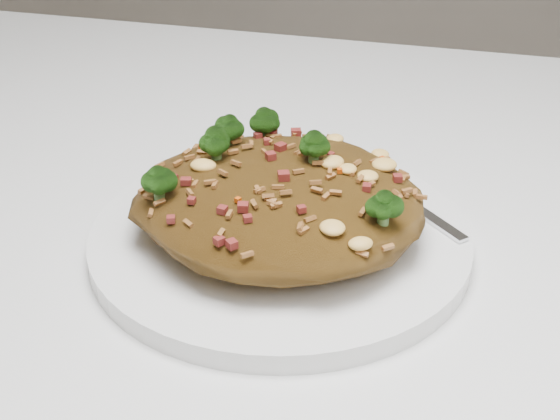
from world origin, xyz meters
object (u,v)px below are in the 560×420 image
object	(u,v)px
dining_table	(299,314)
plate	(280,238)
fork	(395,193)
fried_rice	(279,190)

from	to	relation	value
dining_table	plate	world-z (taller)	plate
plate	fork	bearing A→B (deg)	44.23
plate	fried_rice	bearing A→B (deg)	146.94
dining_table	fried_rice	size ratio (longest dim) A/B	6.29
fried_rice	fork	world-z (taller)	fried_rice
plate	fried_rice	distance (m)	0.04
plate	dining_table	bearing A→B (deg)	85.70
dining_table	plate	xyz separation A→B (m)	(-0.00, -0.04, 0.10)
fried_rice	fork	size ratio (longest dim) A/B	1.50
fried_rice	fork	bearing A→B (deg)	43.85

